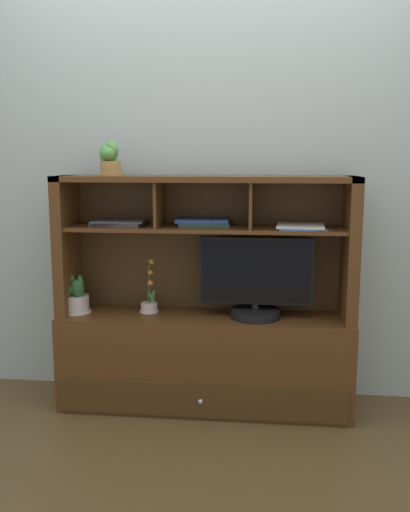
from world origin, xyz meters
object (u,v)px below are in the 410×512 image
Objects in this scene: magazine_stack_centre at (204,222)px; potted_succulent at (110,160)px; media_console at (205,336)px; magazine_stack_right at (119,223)px; magazine_stack_left at (301,227)px; potted_orchid at (149,303)px; tv_monitor at (256,284)px; potted_fern at (76,299)px.

potted_succulent is (-0.50, -0.01, 0.33)m from magazine_stack_centre.
magazine_stack_right is at bearing -178.02° from media_console.
potted_succulent is (-0.51, 0.02, 0.95)m from media_console.
potted_orchid is at bearing 176.77° from magazine_stack_left.
magazine_stack_left is at bearing -3.23° from potted_orchid.
tv_monitor is at bearing -4.39° from potted_orchid.
potted_fern is at bearing -173.66° from magazine_stack_centre.
media_console is 6.21× the size of magazine_stack_left.
tv_monitor is 3.20× the size of potted_succulent.
media_console is at bearing 3.52° from potted_fern.
potted_orchid is 1.02× the size of magazine_stack_centre.
media_console is 0.36m from potted_orchid.
potted_succulent is at bearing 175.91° from tv_monitor.
media_console is at bearing -2.14° from potted_succulent.
potted_succulent is (-0.05, 0.04, 0.34)m from magazine_stack_right.
magazine_stack_left reaches higher than tv_monitor.
potted_orchid is (-0.31, 0.01, 0.17)m from media_console.
media_console is 0.41m from tv_monitor.
magazine_stack_left is (0.23, -0.00, 0.31)m from tv_monitor.
potted_fern is 0.83× the size of magazine_stack_left.
magazine_stack_right is (-0.96, 0.02, 0.00)m from magazine_stack_left.
potted_succulent reaches higher than media_console.
potted_orchid is 0.47m from magazine_stack_right.
magazine_stack_right is at bearing 6.44° from potted_fern.
tv_monitor is 0.99m from potted_fern.
potted_succulent is at bearing -178.30° from magazine_stack_centre.
potted_succulent reaches higher than magazine_stack_right.
magazine_stack_centre reaches higher than potted_orchid.
magazine_stack_right is at bearing -171.22° from potted_orchid.
potted_succulent reaches higher than magazine_stack_left.
magazine_stack_centre reaches higher than magazine_stack_right.
potted_fern is 1.14× the size of potted_succulent.
magazine_stack_left is at bearing -3.23° from potted_succulent.
potted_orchid is 1.60× the size of potted_succulent.
media_console is 7.44× the size of potted_fern.
magazine_stack_left is at bearing 0.27° from potted_fern.
media_console is 5.27× the size of potted_orchid.
media_console is 2.64× the size of tv_monitor.
magazine_stack_right is 0.34m from potted_succulent.
tv_monitor is at bearing 0.38° from potted_fern.
magazine_stack_left is at bearing -1.31° from magazine_stack_right.
tv_monitor is 2.04× the size of magazine_stack_centre.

